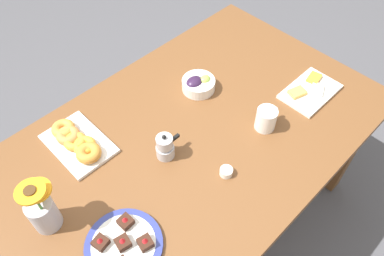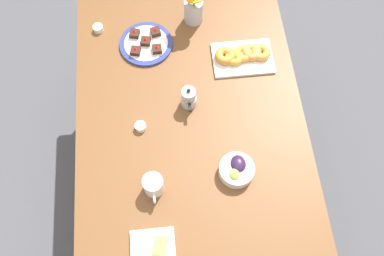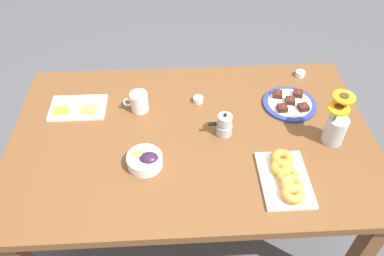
{
  "view_description": "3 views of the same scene",
  "coord_description": "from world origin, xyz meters",
  "px_view_note": "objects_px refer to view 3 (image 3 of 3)",
  "views": [
    {
      "loc": [
        -0.65,
        -0.65,
        1.91
      ],
      "look_at": [
        0.0,
        0.0,
        0.78
      ],
      "focal_mm": 35.0,
      "sensor_mm": 36.0,
      "label": 1
    },
    {
      "loc": [
        0.76,
        -0.08,
        2.42
      ],
      "look_at": [
        0.0,
        0.0,
        0.78
      ],
      "focal_mm": 40.0,
      "sensor_mm": 36.0,
      "label": 2
    },
    {
      "loc": [
        0.06,
        1.15,
        1.93
      ],
      "look_at": [
        0.0,
        0.0,
        0.78
      ],
      "focal_mm": 35.0,
      "sensor_mm": 36.0,
      "label": 3
    }
  ],
  "objects_px": {
    "croissant_platter": "(286,177)",
    "jam_cup_honey": "(300,74)",
    "flower_vase": "(336,127)",
    "dessert_plate": "(290,103)",
    "cheese_platter": "(78,108)",
    "jam_cup_berry": "(198,99)",
    "coffee_mug": "(139,102)",
    "dining_table": "(192,147)",
    "grape_bowl": "(145,160)",
    "moka_pot": "(224,125)"
  },
  "relations": [
    {
      "from": "croissant_platter",
      "to": "jam_cup_honey",
      "type": "xyz_separation_m",
      "value": [
        -0.23,
        -0.67,
        -0.01
      ]
    },
    {
      "from": "flower_vase",
      "to": "dessert_plate",
      "type": "bearing_deg",
      "value": -62.15
    },
    {
      "from": "dessert_plate",
      "to": "flower_vase",
      "type": "xyz_separation_m",
      "value": [
        -0.13,
        0.24,
        0.07
      ]
    },
    {
      "from": "cheese_platter",
      "to": "jam_cup_berry",
      "type": "relative_size",
      "value": 5.42
    },
    {
      "from": "dessert_plate",
      "to": "coffee_mug",
      "type": "bearing_deg",
      "value": -0.54
    },
    {
      "from": "dining_table",
      "to": "croissant_platter",
      "type": "distance_m",
      "value": 0.46
    },
    {
      "from": "dining_table",
      "to": "jam_cup_honey",
      "type": "bearing_deg",
      "value": -145.98
    },
    {
      "from": "grape_bowl",
      "to": "jam_cup_honey",
      "type": "xyz_separation_m",
      "value": [
        -0.79,
        -0.56,
        -0.01
      ]
    },
    {
      "from": "flower_vase",
      "to": "moka_pot",
      "type": "relative_size",
      "value": 2.01
    },
    {
      "from": "grape_bowl",
      "to": "dining_table",
      "type": "bearing_deg",
      "value": -140.77
    },
    {
      "from": "coffee_mug",
      "to": "moka_pot",
      "type": "distance_m",
      "value": 0.42
    },
    {
      "from": "cheese_platter",
      "to": "moka_pot",
      "type": "height_order",
      "value": "moka_pot"
    },
    {
      "from": "cheese_platter",
      "to": "grape_bowl",
      "type": "bearing_deg",
      "value": 132.84
    },
    {
      "from": "jam_cup_honey",
      "to": "cheese_platter",
      "type": "bearing_deg",
      "value": 10.19
    },
    {
      "from": "cheese_platter",
      "to": "dessert_plate",
      "type": "xyz_separation_m",
      "value": [
        -1.01,
        0.02,
        0.0
      ]
    },
    {
      "from": "jam_cup_berry",
      "to": "flower_vase",
      "type": "distance_m",
      "value": 0.63
    },
    {
      "from": "jam_cup_honey",
      "to": "grape_bowl",
      "type": "bearing_deg",
      "value": 35.4
    },
    {
      "from": "moka_pot",
      "to": "croissant_platter",
      "type": "bearing_deg",
      "value": 127.87
    },
    {
      "from": "croissant_platter",
      "to": "flower_vase",
      "type": "bearing_deg",
      "value": -140.56
    },
    {
      "from": "coffee_mug",
      "to": "grape_bowl",
      "type": "xyz_separation_m",
      "value": [
        -0.04,
        0.34,
        -0.02
      ]
    },
    {
      "from": "jam_cup_honey",
      "to": "moka_pot",
      "type": "height_order",
      "value": "moka_pot"
    },
    {
      "from": "moka_pot",
      "to": "grape_bowl",
      "type": "bearing_deg",
      "value": 25.71
    },
    {
      "from": "dining_table",
      "to": "moka_pot",
      "type": "relative_size",
      "value": 13.45
    },
    {
      "from": "croissant_platter",
      "to": "flower_vase",
      "type": "distance_m",
      "value": 0.33
    },
    {
      "from": "jam_cup_berry",
      "to": "dessert_plate",
      "type": "height_order",
      "value": "dessert_plate"
    },
    {
      "from": "dessert_plate",
      "to": "jam_cup_honey",
      "type": "bearing_deg",
      "value": -116.07
    },
    {
      "from": "dining_table",
      "to": "croissant_platter",
      "type": "height_order",
      "value": "croissant_platter"
    },
    {
      "from": "coffee_mug",
      "to": "croissant_platter",
      "type": "height_order",
      "value": "coffee_mug"
    },
    {
      "from": "dining_table",
      "to": "coffee_mug",
      "type": "distance_m",
      "value": 0.33
    },
    {
      "from": "grape_bowl",
      "to": "croissant_platter",
      "type": "bearing_deg",
      "value": 168.77
    },
    {
      "from": "cheese_platter",
      "to": "jam_cup_honey",
      "type": "bearing_deg",
      "value": -169.81
    },
    {
      "from": "croissant_platter",
      "to": "jam_cup_honey",
      "type": "bearing_deg",
      "value": -109.23
    },
    {
      "from": "grape_bowl",
      "to": "jam_cup_berry",
      "type": "distance_m",
      "value": 0.45
    },
    {
      "from": "cheese_platter",
      "to": "moka_pot",
      "type": "xyz_separation_m",
      "value": [
        -0.67,
        0.19,
        0.04
      ]
    },
    {
      "from": "jam_cup_honey",
      "to": "moka_pot",
      "type": "distance_m",
      "value": 0.6
    },
    {
      "from": "dining_table",
      "to": "jam_cup_honey",
      "type": "relative_size",
      "value": 33.33
    },
    {
      "from": "cheese_platter",
      "to": "moka_pot",
      "type": "relative_size",
      "value": 2.18
    },
    {
      "from": "coffee_mug",
      "to": "cheese_platter",
      "type": "relative_size",
      "value": 0.45
    },
    {
      "from": "dessert_plate",
      "to": "flower_vase",
      "type": "relative_size",
      "value": 1.05
    },
    {
      "from": "grape_bowl",
      "to": "moka_pot",
      "type": "xyz_separation_m",
      "value": [
        -0.34,
        -0.16,
        0.02
      ]
    },
    {
      "from": "jam_cup_honey",
      "to": "flower_vase",
      "type": "relative_size",
      "value": 0.2
    },
    {
      "from": "coffee_mug",
      "to": "croissant_platter",
      "type": "xyz_separation_m",
      "value": [
        -0.59,
        0.45,
        -0.03
      ]
    },
    {
      "from": "dining_table",
      "to": "cheese_platter",
      "type": "height_order",
      "value": "cheese_platter"
    },
    {
      "from": "cheese_platter",
      "to": "croissant_platter",
      "type": "bearing_deg",
      "value": 152.15
    },
    {
      "from": "grape_bowl",
      "to": "flower_vase",
      "type": "bearing_deg",
      "value": -173.23
    },
    {
      "from": "dining_table",
      "to": "moka_pot",
      "type": "xyz_separation_m",
      "value": [
        -0.14,
        -0.0,
        0.13
      ]
    },
    {
      "from": "jam_cup_honey",
      "to": "flower_vase",
      "type": "distance_m",
      "value": 0.47
    },
    {
      "from": "coffee_mug",
      "to": "moka_pot",
      "type": "height_order",
      "value": "moka_pot"
    },
    {
      "from": "coffee_mug",
      "to": "grape_bowl",
      "type": "bearing_deg",
      "value": 96.41
    },
    {
      "from": "croissant_platter",
      "to": "moka_pot",
      "type": "height_order",
      "value": "moka_pot"
    }
  ]
}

